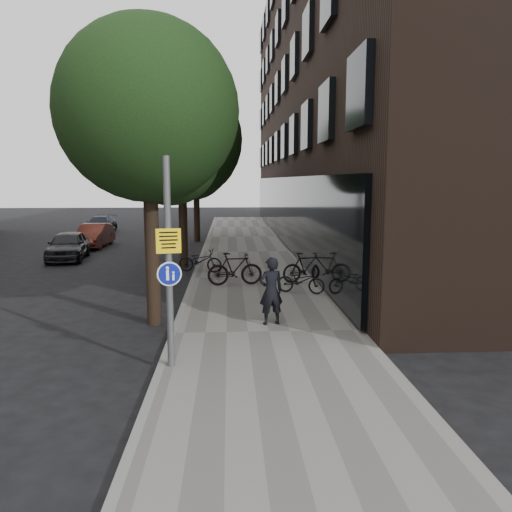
{
  "coord_description": "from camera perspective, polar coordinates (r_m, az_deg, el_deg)",
  "views": [
    {
      "loc": [
        -0.67,
        -7.98,
        3.65
      ],
      "look_at": [
        -0.09,
        2.81,
        2.0
      ],
      "focal_mm": 35.0,
      "sensor_mm": 36.0,
      "label": 1
    }
  ],
  "objects": [
    {
      "name": "signpost",
      "position": [
        9.42,
        -9.94,
        -0.78
      ],
      "size": [
        0.45,
        0.13,
        3.97
      ],
      "rotation": [
        0.0,
        0.0,
        0.2
      ],
      "color": "#595B5E",
      "rests_on": "sidewalk"
    },
    {
      "name": "curb_edge",
      "position": [
        18.38,
        -7.19,
        -2.64
      ],
      "size": [
        0.15,
        60.0,
        0.13
      ],
      "primitive_type": "cube",
      "color": "slate",
      "rests_on": "ground"
    },
    {
      "name": "parked_car_mid",
      "position": [
        28.76,
        -18.03,
        2.24
      ],
      "size": [
        1.47,
        3.92,
        1.28
      ],
      "primitive_type": "imported",
      "rotation": [
        0.0,
        0.0,
        -0.03
      ],
      "color": "#5A2519",
      "rests_on": "ground"
    },
    {
      "name": "street_tree_near",
      "position": [
        12.84,
        -11.8,
        15.02
      ],
      "size": [
        4.4,
        4.4,
        7.5
      ],
      "color": "black",
      "rests_on": "ground"
    },
    {
      "name": "parked_car_far",
      "position": [
        36.54,
        -17.38,
        3.46
      ],
      "size": [
        1.79,
        4.07,
        1.16
      ],
      "primitive_type": "imported",
      "rotation": [
        0.0,
        0.0,
        -0.04
      ],
      "color": "black",
      "rests_on": "ground"
    },
    {
      "name": "parked_bike_facade_far",
      "position": [
        17.44,
        5.76,
        -1.29
      ],
      "size": [
        1.82,
        0.95,
        1.05
      ],
      "primitive_type": "imported",
      "rotation": [
        0.0,
        0.0,
        1.84
      ],
      "color": "black",
      "rests_on": "sidewalk"
    },
    {
      "name": "parked_bike_curb_near",
      "position": [
        19.38,
        -6.39,
        -0.51
      ],
      "size": [
        1.82,
        1.01,
        0.9
      ],
      "primitive_type": "imported",
      "rotation": [
        0.0,
        0.0,
        1.32
      ],
      "color": "black",
      "rests_on": "sidewalk"
    },
    {
      "name": "parked_car_near",
      "position": [
        24.58,
        -20.68,
        1.13
      ],
      "size": [
        2.03,
        4.06,
        1.33
      ],
      "primitive_type": "imported",
      "rotation": [
        0.0,
        0.0,
        0.12
      ],
      "color": "black",
      "rests_on": "ground"
    },
    {
      "name": "building_right_dark_brick",
      "position": [
        31.81,
        14.44,
        18.09
      ],
      "size": [
        12.0,
        40.0,
        18.0
      ],
      "primitive_type": "cube",
      "color": "black",
      "rests_on": "ground"
    },
    {
      "name": "parked_bike_curb_far",
      "position": [
        16.87,
        -2.43,
        -1.48
      ],
      "size": [
        1.9,
        0.71,
        1.12
      ],
      "primitive_type": "imported",
      "rotation": [
        0.0,
        0.0,
        1.67
      ],
      "color": "black",
      "rests_on": "sidewalk"
    },
    {
      "name": "pedestrian",
      "position": [
        12.25,
        1.71,
        -4.02
      ],
      "size": [
        0.69,
        0.53,
        1.68
      ],
      "primitive_type": "imported",
      "rotation": [
        0.0,
        0.0,
        3.38
      ],
      "color": "black",
      "rests_on": "sidewalk"
    },
    {
      "name": "sidewalk",
      "position": [
        18.36,
        -0.16,
        -2.6
      ],
      "size": [
        4.5,
        60.0,
        0.12
      ],
      "primitive_type": "cube",
      "color": "slate",
      "rests_on": "ground"
    },
    {
      "name": "street_tree_mid",
      "position": [
        21.25,
        -8.3,
        12.53
      ],
      "size": [
        5.0,
        5.0,
        7.8
      ],
      "color": "black",
      "rests_on": "ground"
    },
    {
      "name": "ground",
      "position": [
        8.8,
        1.62,
        -15.82
      ],
      "size": [
        120.0,
        120.0,
        0.0
      ],
      "primitive_type": "plane",
      "color": "black",
      "rests_on": "ground"
    },
    {
      "name": "street_tree_far",
      "position": [
        30.21,
        -6.75,
        11.39
      ],
      "size": [
        5.0,
        5.0,
        7.8
      ],
      "color": "black",
      "rests_on": "ground"
    },
    {
      "name": "parked_bike_facade_near",
      "position": [
        15.76,
        5.15,
        -2.81
      ],
      "size": [
        1.62,
        1.06,
        0.8
      ],
      "primitive_type": "imported",
      "rotation": [
        0.0,
        0.0,
        1.19
      ],
      "color": "black",
      "rests_on": "sidewalk"
    }
  ]
}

